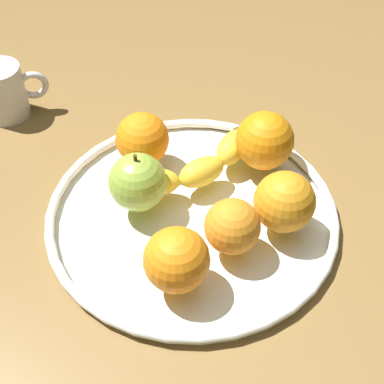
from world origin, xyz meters
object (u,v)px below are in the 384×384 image
(orange_front_right, at_px, (142,139))
(banana, at_px, (199,165))
(orange_back_right, at_px, (177,260))
(orange_front_left, at_px, (232,226))
(orange_back_left, at_px, (265,141))
(ambient_mug, at_px, (4,92))
(fruit_bowl, at_px, (192,213))
(apple, at_px, (138,182))
(orange_center, at_px, (284,202))

(orange_front_right, bearing_deg, banana, -37.56)
(orange_back_right, distance_m, orange_front_left, 0.08)
(orange_back_left, xyz_separation_m, ambient_mug, (-0.34, 0.22, -0.02))
(fruit_bowl, distance_m, orange_back_left, 0.14)
(banana, distance_m, ambient_mug, 0.33)
(apple, bearing_deg, banana, 18.94)
(ambient_mug, bearing_deg, orange_center, -45.78)
(orange_front_left, bearing_deg, orange_center, 14.39)
(orange_front_left, relative_size, orange_front_right, 0.92)
(orange_back_left, bearing_deg, banana, -178.15)
(orange_back_left, xyz_separation_m, orange_front_right, (-0.16, 0.05, -0.00))
(fruit_bowl, distance_m, orange_front_left, 0.09)
(fruit_bowl, height_order, orange_back_right, orange_back_right)
(ambient_mug, bearing_deg, banana, -42.49)
(banana, distance_m, orange_back_left, 0.09)
(banana, distance_m, orange_front_left, 0.13)
(orange_front_left, distance_m, ambient_mug, 0.43)
(orange_front_right, bearing_deg, orange_back_right, -90.52)
(ambient_mug, bearing_deg, fruit_bowl, -51.80)
(apple, bearing_deg, orange_center, -25.20)
(apple, relative_size, orange_front_left, 1.23)
(orange_center, xyz_separation_m, orange_back_left, (0.01, 0.11, 0.00))
(orange_center, distance_m, orange_front_right, 0.21)
(banana, bearing_deg, orange_center, -72.75)
(fruit_bowl, bearing_deg, apple, 156.62)
(banana, height_order, ambient_mug, ambient_mug)
(orange_front_left, distance_m, orange_front_right, 0.19)
(banana, relative_size, orange_back_left, 2.40)
(banana, distance_m, orange_center, 0.13)
(fruit_bowl, xyz_separation_m, ambient_mug, (-0.22, 0.28, 0.03))
(orange_back_right, xyz_separation_m, orange_front_right, (0.00, 0.21, -0.00))
(fruit_bowl, height_order, ambient_mug, ambient_mug)
(orange_front_right, bearing_deg, orange_front_left, -67.64)
(orange_back_right, relative_size, orange_front_right, 1.02)
(fruit_bowl, height_order, banana, banana)
(orange_front_left, distance_m, orange_back_left, 0.15)
(fruit_bowl, xyz_separation_m, apple, (-0.06, 0.03, 0.05))
(fruit_bowl, distance_m, orange_front_right, 0.12)
(orange_back_right, xyz_separation_m, ambient_mug, (-0.18, 0.38, -0.01))
(orange_front_right, bearing_deg, fruit_bowl, -68.83)
(apple, height_order, orange_front_left, apple)
(orange_front_left, bearing_deg, apple, 134.41)
(orange_center, xyz_separation_m, ambient_mug, (-0.32, 0.33, -0.01))
(orange_center, height_order, orange_front_right, orange_center)
(orange_back_right, bearing_deg, orange_front_right, 89.48)
(orange_back_right, distance_m, orange_center, 0.15)
(fruit_bowl, height_order, orange_back_left, orange_back_left)
(fruit_bowl, distance_m, ambient_mug, 0.36)
(apple, height_order, orange_front_right, apple)
(fruit_bowl, xyz_separation_m, orange_back_left, (0.11, 0.06, 0.05))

